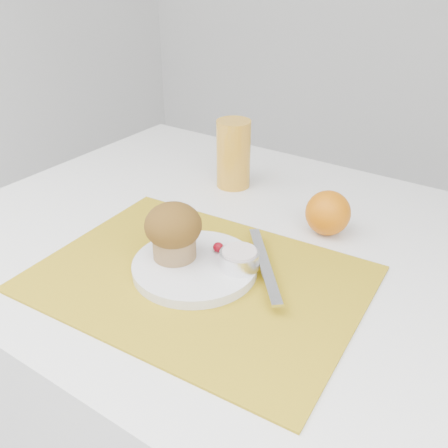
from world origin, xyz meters
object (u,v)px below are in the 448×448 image
Objects in this scene: muffin at (173,230)px; table at (268,406)px; orange at (328,213)px; juice_glass at (233,154)px; plate at (195,266)px.

table is at bearing 49.34° from muffin.
table is at bearing -111.66° from orange.
table is 13.32× the size of muffin.
orange is at bearing 68.34° from table.
muffin is at bearing -73.35° from juice_glass.
juice_glass is at bearing 139.50° from table.
muffin reaches higher than plate.
orange is (0.04, 0.10, 0.41)m from table.
plate is 2.15× the size of muffin.
orange reaches higher than table.
muffin reaches higher than orange.
muffin is (-0.15, -0.23, 0.03)m from orange.
plate is 0.26m from orange.
plate is 2.46× the size of orange.
table is 0.41m from plate.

